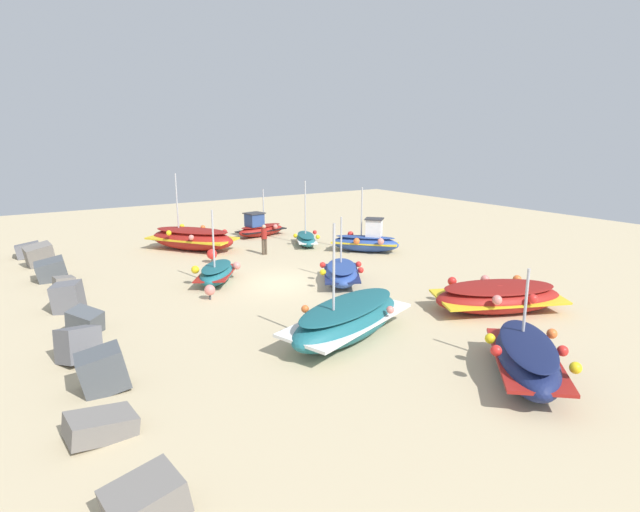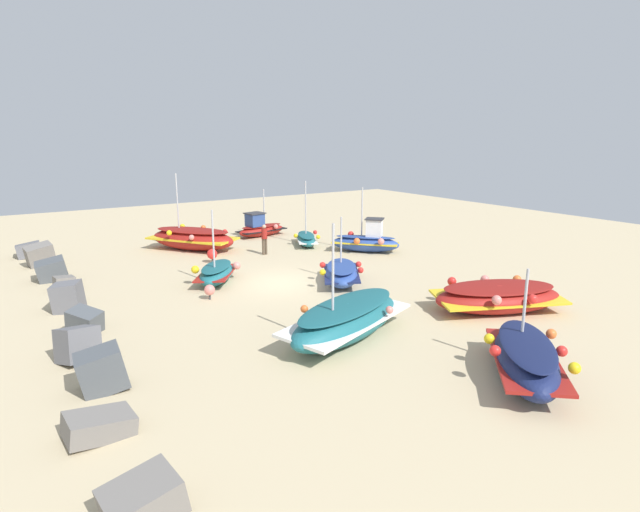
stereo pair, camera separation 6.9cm
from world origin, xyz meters
name	(u,v)px [view 1 (the left image)]	position (x,y,z in m)	size (l,w,h in m)	color
ground_plane	(282,283)	(0.00, 0.00, 0.00)	(59.31, 59.31, 0.00)	#C6B289
fishing_boat_0	(217,273)	(1.70, 2.38, 0.44)	(3.37, 2.94, 3.35)	#1E6670
fishing_boat_1	(499,297)	(-7.73, -4.98, 0.55)	(3.82, 5.31, 1.16)	maroon
fishing_boat_2	(192,238)	(8.85, 0.94, 0.67)	(5.46, 4.69, 4.35)	maroon
fishing_boat_3	(341,273)	(-1.48, -2.21, 0.47)	(3.73, 3.14, 2.94)	#2D4C9E
fishing_boat_4	(348,319)	(-6.82, 1.35, 0.65)	(3.66, 5.70, 3.94)	#1E6670
fishing_boat_5	(306,239)	(6.40, -5.22, 0.38)	(3.31, 2.33, 3.82)	#1E6670
fishing_boat_6	(366,241)	(2.99, -7.10, 0.60)	(3.79, 3.64, 3.68)	#2D4C9E
fishing_boat_7	(526,358)	(-11.80, -0.97, 0.61)	(4.16, 4.10, 2.93)	navy
fishing_boat_8	(260,228)	(10.38, -4.16, 0.53)	(1.85, 3.59, 3.04)	maroon
person_walking	(264,237)	(5.47, -1.95, 0.97)	(0.32, 0.32, 1.68)	brown
breakwater_rocks	(63,303)	(0.75, 8.76, 0.44)	(24.71, 2.18, 1.39)	slate
mooring_buoy_0	(212,254)	(5.25, 1.19, 0.46)	(0.53, 0.53, 0.73)	#3F3F42
mooring_buoy_1	(210,290)	(-0.52, 3.58, 0.40)	(0.44, 0.44, 0.62)	#3F3F42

